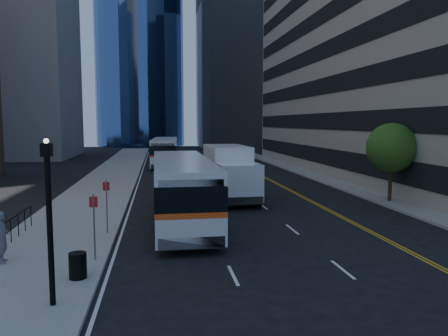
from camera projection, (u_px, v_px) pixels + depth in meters
The scene contains 12 objects.
ground at pixel (295, 241), 19.54m from camera, with size 160.00×160.00×0.00m, color black.
sidewalk_west at pixel (113, 176), 42.58m from camera, with size 5.00×90.00×0.15m, color gray.
sidewalk_east at pixel (304, 173), 45.45m from camera, with size 2.00×90.00×0.15m, color gray.
office_tower_north at pixel (274, 2), 89.91m from camera, with size 30.00×28.00×60.00m, color gray.
midrise_west at pixel (7, 40), 64.76m from camera, with size 18.00×18.00×35.00m, color gray.
street_tree at pixel (391, 148), 28.36m from camera, with size 3.20×3.20×5.10m.
lamp_post at pixel (49, 215), 12.04m from camera, with size 0.28×0.28×4.56m.
bus_front at pixel (181, 187), 23.17m from camera, with size 2.98×13.08×3.37m.
bus_rear at pixel (165, 151), 52.83m from camera, with size 3.45×13.10×3.35m.
box_truck at pixel (230, 172), 29.76m from camera, with size 2.93×7.72×3.65m.
trash_can at pixel (78, 265), 14.36m from camera, with size 0.57×0.57×0.86m, color black.
pedestrian at pixel (2, 237), 15.93m from camera, with size 0.69×0.46×1.90m, color slate.
Camera 1 is at (-5.98, -18.42, 5.27)m, focal length 35.00 mm.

